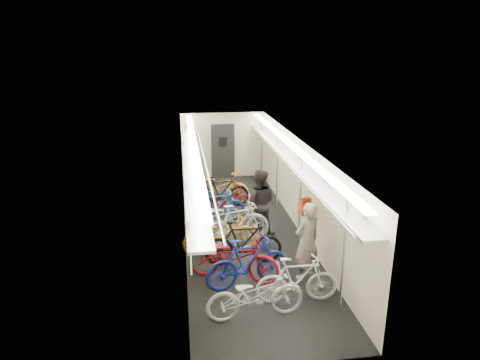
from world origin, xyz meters
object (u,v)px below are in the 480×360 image
object	(u,v)px
bicycle_0	(255,295)
passenger_near	(307,241)
bicycle_1	(248,262)
passenger_mid	(259,203)
backpack	(305,207)

from	to	relation	value
bicycle_0	passenger_near	xyz separation A→B (m)	(1.29, 1.21, 0.38)
bicycle_1	passenger_near	world-z (taller)	passenger_near
bicycle_0	bicycle_1	xyz separation A→B (m)	(0.03, 1.06, 0.07)
passenger_mid	bicycle_1	bearing A→B (deg)	88.68
bicycle_1	backpack	distance (m)	1.89
backpack	bicycle_1	bearing A→B (deg)	-167.70
bicycle_0	backpack	size ratio (longest dim) A/B	4.68
passenger_mid	backpack	size ratio (longest dim) A/B	4.61
bicycle_1	passenger_near	xyz separation A→B (m)	(1.26, 0.15, 0.31)
passenger_near	passenger_mid	xyz separation A→B (m)	(-0.58, 2.27, 0.03)
bicycle_1	backpack	xyz separation A→B (m)	(1.43, 0.98, 0.74)
passenger_mid	passenger_near	bearing A→B (deg)	118.74
bicycle_1	passenger_mid	world-z (taller)	passenger_mid
passenger_mid	backpack	world-z (taller)	passenger_mid
bicycle_1	passenger_near	bearing A→B (deg)	-97.90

